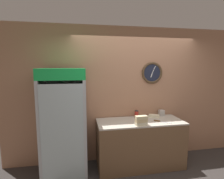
{
  "coord_description": "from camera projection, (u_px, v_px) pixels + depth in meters",
  "views": [
    {
      "loc": [
        -1.11,
        -2.18,
        1.93
      ],
      "look_at": [
        -0.54,
        0.93,
        1.5
      ],
      "focal_mm": 28.0,
      "sensor_mm": 36.0,
      "label": 1
    }
  ],
  "objects": [
    {
      "name": "sandwich_stack_bottom",
      "position": [
        141.0,
        124.0,
        3.06
      ],
      "size": [
        0.22,
        0.12,
        0.06
      ],
      "color": "beige",
      "rests_on": "prep_counter"
    },
    {
      "name": "wall_back",
      "position": [
        135.0,
        94.0,
        3.62
      ],
      "size": [
        5.2,
        0.1,
        2.7
      ],
      "color": "#AD7A5B",
      "rests_on": "ground_plane"
    },
    {
      "name": "napkin_dispenser",
      "position": [
        161.0,
        113.0,
        3.65
      ],
      "size": [
        0.11,
        0.09,
        0.12
      ],
      "color": "#B7B2AD",
      "rests_on": "prep_counter"
    },
    {
      "name": "chefs_knife",
      "position": [
        160.0,
        121.0,
        3.26
      ],
      "size": [
        0.27,
        0.23,
        0.02
      ],
      "color": "silver",
      "rests_on": "prep_counter"
    },
    {
      "name": "sandwich_stack_top",
      "position": [
        141.0,
        117.0,
        3.05
      ],
      "size": [
        0.21,
        0.11,
        0.06
      ],
      "color": "beige",
      "rests_on": "sandwich_stack_middle"
    },
    {
      "name": "beverage_cooler",
      "position": [
        64.0,
        117.0,
        3.08
      ],
      "size": [
        0.76,
        0.67,
        1.89
      ],
      "color": "#B2B7BC",
      "rests_on": "ground_plane"
    },
    {
      "name": "prep_counter",
      "position": [
        140.0,
        143.0,
        3.37
      ],
      "size": [
        1.63,
        0.65,
        0.9
      ],
      "color": "brown",
      "rests_on": "ground_plane"
    },
    {
      "name": "sandwich_flat_left",
      "position": [
        154.0,
        116.0,
        3.54
      ],
      "size": [
        0.23,
        0.18,
        0.06
      ],
      "color": "beige",
      "rests_on": "prep_counter"
    },
    {
      "name": "sandwich_stack_middle",
      "position": [
        141.0,
        121.0,
        3.06
      ],
      "size": [
        0.22,
        0.13,
        0.06
      ],
      "color": "tan",
      "rests_on": "sandwich_stack_bottom"
    },
    {
      "name": "condiment_jar",
      "position": [
        136.0,
        114.0,
        3.52
      ],
      "size": [
        0.08,
        0.08,
        0.14
      ],
      "color": "#B72D23",
      "rests_on": "prep_counter"
    }
  ]
}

